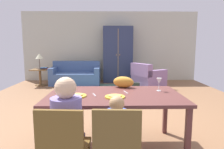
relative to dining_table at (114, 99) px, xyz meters
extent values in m
cube|color=#8A6140|center=(-0.02, 2.08, -0.70)|extent=(6.84, 6.78, 0.02)
cube|color=beige|center=(-0.02, 5.52, 0.66)|extent=(6.84, 0.10, 2.70)
cube|color=brown|center=(0.00, 0.00, 0.05)|extent=(1.77, 1.05, 0.04)
cube|color=brown|center=(-0.82, -0.47, -0.33)|extent=(0.06, 0.06, 0.72)
cube|color=brown|center=(0.82, -0.47, -0.33)|extent=(0.06, 0.06, 0.72)
cube|color=brown|center=(-0.82, 0.47, -0.33)|extent=(0.06, 0.06, 0.72)
cube|color=brown|center=(0.82, 0.47, -0.33)|extent=(0.06, 0.06, 0.72)
cylinder|color=gold|center=(-0.49, -0.12, 0.08)|extent=(0.25, 0.25, 0.02)
cylinder|color=gold|center=(-0.49, -0.12, 0.09)|extent=(0.17, 0.17, 0.01)
cylinder|color=gold|center=(0.00, -0.18, 0.08)|extent=(0.25, 0.25, 0.02)
cylinder|color=gold|center=(0.00, -0.18, 0.09)|extent=(0.17, 0.17, 0.01)
cylinder|color=silver|center=(0.64, 0.18, 0.07)|extent=(0.06, 0.06, 0.01)
cylinder|color=silver|center=(0.64, 0.18, 0.12)|extent=(0.01, 0.01, 0.09)
cone|color=silver|center=(0.64, 0.18, 0.21)|extent=(0.07, 0.07, 0.09)
cube|color=silver|center=(-0.27, -0.05, 0.07)|extent=(0.06, 0.15, 0.01)
cube|color=silver|center=(0.16, 0.10, 0.07)|extent=(0.06, 0.17, 0.01)
cube|color=brown|center=(-0.49, -0.81, -0.26)|extent=(0.45, 0.45, 0.04)
cube|color=brown|center=(-0.50, -1.00, -0.03)|extent=(0.42, 0.07, 0.42)
cylinder|color=#8073BE|center=(-0.49, -0.75, -0.01)|extent=(0.30, 0.30, 0.46)
sphere|color=beige|center=(-0.49, -0.75, 0.31)|extent=(0.21, 0.21, 0.21)
cube|color=brown|center=(0.00, -0.81, -0.26)|extent=(0.44, 0.44, 0.04)
cube|color=brown|center=(-0.01, -1.00, -0.03)|extent=(0.42, 0.06, 0.42)
cylinder|color=#4761BC|center=(0.00, -0.75, -0.08)|extent=(0.22, 0.22, 0.33)
sphere|color=tan|center=(0.00, -0.75, 0.16)|extent=(0.15, 0.15, 0.15)
ellipsoid|color=orange|center=(0.15, 0.43, 0.15)|extent=(0.35, 0.25, 0.17)
cube|color=slate|center=(-0.18, 3.80, -0.69)|extent=(2.60, 1.80, 0.01)
cube|color=#425D8E|center=(-1.27, 4.60, -0.48)|extent=(1.74, 0.84, 0.42)
cube|color=#425D8E|center=(-1.27, 4.94, -0.07)|extent=(1.74, 0.20, 0.40)
cube|color=#425D8E|center=(-2.05, 4.60, -0.17)|extent=(0.18, 0.84, 0.20)
cube|color=#425D8E|center=(-0.49, 4.60, -0.17)|extent=(0.18, 0.84, 0.20)
cube|color=gray|center=(1.26, 4.00, -0.48)|extent=(1.16, 1.16, 0.42)
cube|color=gray|center=(0.97, 3.82, -0.07)|extent=(0.62, 0.83, 0.40)
cube|color=gray|center=(1.43, 3.72, -0.17)|extent=(0.81, 0.59, 0.20)
cube|color=gray|center=(1.08, 4.29, -0.17)|extent=(0.81, 0.59, 0.20)
cube|color=#283150|center=(0.27, 5.13, 0.36)|extent=(1.10, 0.56, 2.10)
cube|color=#C28F45|center=(0.27, 4.85, 0.36)|extent=(0.02, 0.01, 1.89)
sphere|color=#C28F45|center=(0.21, 4.84, 0.36)|extent=(0.04, 0.04, 0.04)
sphere|color=#C28F45|center=(0.33, 4.84, 0.36)|extent=(0.04, 0.04, 0.04)
cube|color=brown|center=(-2.47, 4.40, -0.13)|extent=(0.56, 0.56, 0.03)
cylinder|color=brown|center=(-2.47, 4.40, -0.42)|extent=(0.08, 0.08, 0.55)
cylinder|color=brown|center=(-2.47, 4.40, -0.68)|extent=(0.36, 0.36, 0.03)
cylinder|color=brown|center=(-2.47, 4.40, -0.10)|extent=(0.16, 0.16, 0.02)
cylinder|color=brown|center=(-2.47, 4.40, 0.08)|extent=(0.02, 0.02, 0.34)
cone|color=beige|center=(-2.47, 4.40, 0.34)|extent=(0.26, 0.26, 0.18)
cube|color=#9B3227|center=(-2.29, 4.46, -0.10)|extent=(0.22, 0.16, 0.03)
cube|color=#25538A|center=(-2.33, 4.43, -0.07)|extent=(0.22, 0.16, 0.03)
cube|color=#232821|center=(0.71, 3.50, -0.56)|extent=(0.32, 0.16, 0.26)
camera|label=1|loc=(-0.08, -2.64, 0.71)|focal=32.58mm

